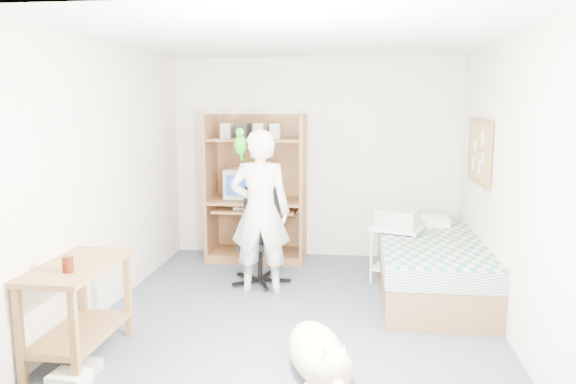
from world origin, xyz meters
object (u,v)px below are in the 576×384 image
at_px(bed, 431,267).
at_px(person, 260,212).
at_px(side_desk, 78,297).
at_px(dog, 319,354).
at_px(printer_cart, 397,245).
at_px(computer_hutch, 257,194).
at_px(office_chair, 261,249).

relative_size(bed, person, 1.20).
distance_m(bed, side_desk, 3.39).
xyz_separation_m(side_desk, dog, (1.84, -0.12, -0.30)).
relative_size(dog, printer_cart, 1.81).
distance_m(computer_hutch, person, 1.26).
relative_size(person, printer_cart, 2.70).
bearing_deg(person, bed, -179.63).
height_order(office_chair, printer_cart, office_chair).
distance_m(office_chair, dog, 2.28).
distance_m(bed, office_chair, 1.81).
relative_size(computer_hutch, person, 1.07).
distance_m(person, dog, 2.07).
bearing_deg(computer_hutch, printer_cart, -23.69).
relative_size(office_chair, person, 0.60).
bearing_deg(printer_cart, side_desk, -119.29).
height_order(computer_hutch, dog, computer_hutch).
xyz_separation_m(side_desk, printer_cart, (2.53, 2.20, -0.08)).
bearing_deg(bed, office_chair, 173.88).
relative_size(office_chair, dog, 0.90).
distance_m(computer_hutch, dog, 3.27).
bearing_deg(computer_hutch, bed, -29.29).
bearing_deg(side_desk, person, 56.98).
height_order(person, dog, person).
distance_m(computer_hutch, side_desk, 3.08).
height_order(side_desk, office_chair, office_chair).
height_order(bed, person, person).
distance_m(computer_hutch, office_chair, 1.06).
relative_size(side_desk, office_chair, 0.98).
bearing_deg(side_desk, office_chair, 62.32).
bearing_deg(printer_cart, dog, -86.79).
distance_m(side_desk, office_chair, 2.27).
height_order(office_chair, dog, office_chair).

